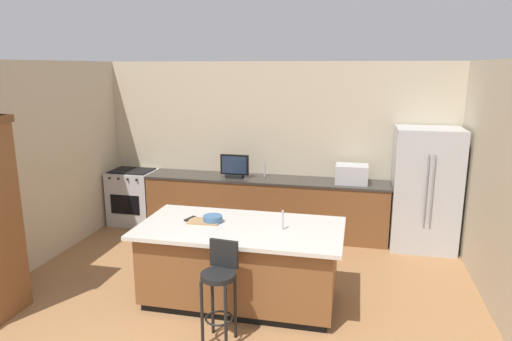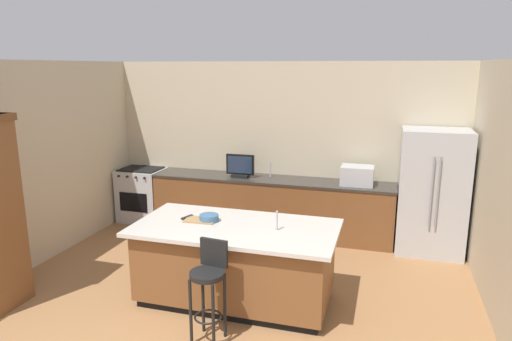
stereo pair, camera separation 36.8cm
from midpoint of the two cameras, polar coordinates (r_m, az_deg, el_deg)
wall_back at (r=7.48m, az=1.04°, el=3.00°), size 6.17×0.12×2.73m
wall_left at (r=6.51m, az=-29.86°, el=-0.23°), size 0.12×5.53×2.73m
counter_back at (r=7.35m, az=-0.30°, el=-4.46°), size 3.87×0.62×0.91m
kitchen_island at (r=5.30m, az=-3.97°, el=-11.50°), size 2.29×1.18×0.91m
refrigerator at (r=7.05m, az=19.00°, el=-2.21°), size 0.92×0.76×1.80m
range_oven at (r=8.16m, az=-16.34°, el=-3.18°), size 0.74×0.63×0.93m
microwave at (r=7.03m, az=10.43°, el=-0.45°), size 0.48×0.36×0.28m
tv_monitor at (r=7.26m, az=-4.15°, el=0.41°), size 0.46×0.16×0.37m
sink_faucet_back at (r=7.30m, az=-0.34°, el=0.10°), size 0.02×0.02×0.24m
sink_faucet_island at (r=4.99m, az=1.24°, el=-6.23°), size 0.02×0.02×0.22m
bar_stool_center at (r=4.55m, az=-6.94°, el=-13.86°), size 0.34×0.35×1.01m
fruit_bowl at (r=5.28m, az=-7.43°, el=-6.05°), size 0.22×0.22×0.08m
tv_remote at (r=5.43m, az=-10.19°, el=-5.96°), size 0.10×0.17×0.02m
cutting_board at (r=5.31m, az=-8.49°, el=-6.32°), size 0.37×0.24×0.02m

